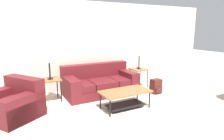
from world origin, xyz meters
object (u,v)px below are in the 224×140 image
coffee_table (125,95)px  backpack (156,86)px  side_table_right (139,71)px  table_lamp_right (139,52)px  side_table_left (50,82)px  couch (100,83)px  armchair (14,104)px  table_lamp_left (49,59)px

coffee_table → backpack: coffee_table is taller
side_table_right → table_lamp_right: table_lamp_right is taller
side_table_right → backpack: (0.06, -0.76, -0.32)m
coffee_table → side_table_left: bearing=138.0°
couch → armchair: bearing=-166.4°
armchair → side_table_left: (0.87, 0.55, 0.23)m
coffee_table → table_lamp_left: bearing=138.0°
side_table_right → armchair: bearing=-171.2°
couch → armchair: couch is taller
coffee_table → backpack: 1.46m
coffee_table → table_lamp_right: size_ratio=1.78×
couch → side_table_left: size_ratio=3.46×
couch → side_table_left: (-1.36, 0.01, 0.23)m
side_table_left → table_lamp_left: table_lamp_left is taller
armchair → table_lamp_left: size_ratio=2.05×
armchair → side_table_right: armchair is taller
couch → side_table_right: (1.36, 0.01, 0.23)m
side_table_left → table_lamp_right: table_lamp_right is taller
backpack → table_lamp_left: bearing=164.6°
side_table_left → table_lamp_right: (2.71, 0.00, 0.58)m
side_table_left → table_lamp_right: bearing=0.0°
backpack → side_table_left: bearing=164.6°
table_lamp_left → backpack: table_lamp_left is taller
table_lamp_left → couch: bearing=-0.5°
table_lamp_right → side_table_right: bearing=-90.0°
side_table_right → side_table_left: bearing=180.0°
couch → table_lamp_left: (-1.36, 0.01, 0.81)m
coffee_table → table_lamp_left: 2.06m
side_table_left → couch: bearing=-0.5°
table_lamp_left → backpack: 3.01m
side_table_left → backpack: size_ratio=1.43×
armchair → couch: bearing=13.6°
table_lamp_right → side_table_left: bearing=-180.0°
couch → side_table_right: bearing=0.5°
couch → armchair: 2.29m
table_lamp_left → backpack: bearing=-15.4°
armchair → coffee_table: armchair is taller
couch → table_lamp_left: bearing=179.5°
armchair → side_table_left: 1.06m
side_table_left → side_table_right: bearing=0.0°
coffee_table → table_lamp_right: table_lamp_right is taller
coffee_table → backpack: size_ratio=2.84×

